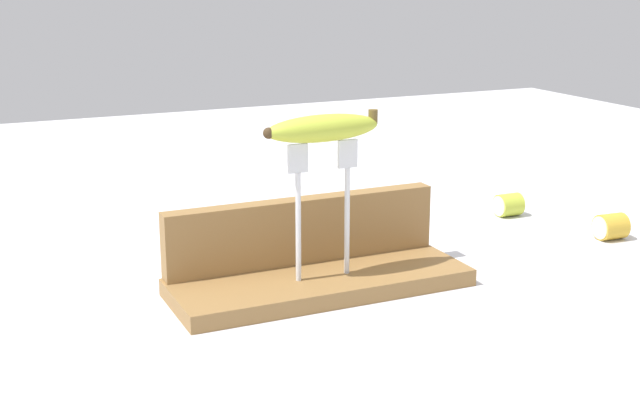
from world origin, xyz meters
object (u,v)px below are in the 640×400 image
Objects in this scene: fork_stand_center at (323,197)px; banana_raised_center at (323,128)px; wire_coil at (357,240)px; banana_chunk_far at (610,227)px; banana_chunk_near at (508,205)px.

fork_stand_center is 1.11× the size of banana_raised_center.
banana_raised_center is (-0.00, -0.00, 0.09)m from fork_stand_center.
banana_raised_center is at bearing -128.17° from wire_coil.
banana_raised_center is at bearing -177.24° from fork_stand_center.
banana_raised_center reaches higher than fork_stand_center.
banana_raised_center is 3.43× the size of banana_chunk_far.
banana_raised_center is at bearing -155.41° from banana_chunk_near.
banana_chunk_near is (0.44, 0.20, -0.11)m from fork_stand_center.
fork_stand_center is 3.82× the size of banana_chunk_far.
banana_chunk_near is (0.44, 0.20, -0.20)m from banana_raised_center.
banana_chunk_far is at bearing -22.99° from wire_coil.
banana_chunk_near is at bearing 24.59° from fork_stand_center.
fork_stand_center reaches higher than banana_chunk_near.
fork_stand_center is at bearing -177.05° from banana_chunk_far.
banana_raised_center is 0.31m from wire_coil.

